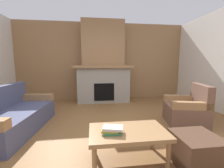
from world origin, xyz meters
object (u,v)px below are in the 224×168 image
fireplace (103,67)px  couch (12,117)px  ottoman (196,151)px  coffee_table (128,134)px  armchair (187,110)px

fireplace → couch: 2.98m
ottoman → coffee_table: bearing=166.8°
armchair → coffee_table: size_ratio=0.92×
fireplace → coffee_table: size_ratio=2.70×
fireplace → ottoman: 3.72m
armchair → coffee_table: bearing=-145.5°
fireplace → couch: (-1.89, -2.13, -0.88)m
couch → armchair: (3.55, -0.07, 0.01)m
fireplace → armchair: 2.89m
couch → armchair: bearing=-1.1°
ottoman → couch: bearing=154.4°
couch → ottoman: size_ratio=3.61×
couch → coffee_table: 2.28m
fireplace → ottoman: fireplace is taller
coffee_table → armchair: bearing=34.5°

